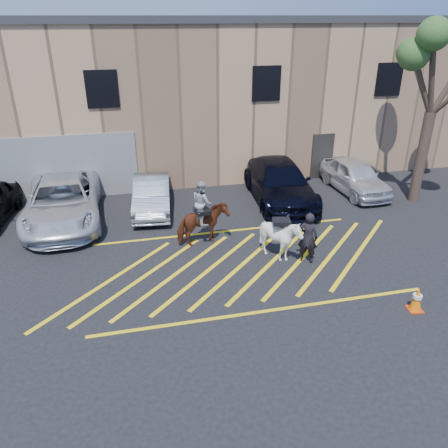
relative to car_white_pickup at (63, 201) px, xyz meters
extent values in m
plane|color=black|center=(5.86, -4.53, -0.83)|extent=(90.00, 90.00, 0.00)
imported|color=silver|center=(0.00, 0.00, 0.00)|extent=(2.90, 6.01, 1.65)
imported|color=#9BA2A9|center=(3.43, 0.35, -0.14)|extent=(1.86, 4.27, 1.36)
imported|color=black|center=(8.87, 0.14, 0.01)|extent=(2.76, 5.89, 1.66)
imported|color=silver|center=(12.56, 0.36, -0.10)|extent=(1.86, 4.32, 1.45)
imported|color=black|center=(7.99, -5.04, 0.04)|extent=(0.75, 0.68, 1.73)
cube|color=tan|center=(5.86, 7.47, 2.67)|extent=(32.00, 10.00, 7.00)
cube|color=#2D2D30|center=(5.86, 7.47, 6.32)|extent=(32.20, 10.20, 0.30)
cube|color=black|center=(1.86, 2.43, 3.77)|extent=(1.30, 0.08, 1.50)
cube|color=black|center=(8.86, 2.43, 3.77)|extent=(1.30, 0.08, 1.50)
cube|color=black|center=(14.86, 2.43, 3.77)|extent=(1.30, 0.08, 1.50)
cube|color=#38332D|center=(11.86, 2.43, 0.27)|extent=(1.10, 0.08, 2.20)
cube|color=yellow|center=(1.66, -4.83, -0.82)|extent=(4.20, 4.20, 0.01)
cube|color=yellow|center=(2.71, -4.83, -0.82)|extent=(4.20, 4.20, 0.01)
cube|color=yellow|center=(3.76, -4.83, -0.82)|extent=(4.20, 4.20, 0.01)
cube|color=yellow|center=(4.81, -4.83, -0.82)|extent=(4.20, 4.20, 0.01)
cube|color=yellow|center=(5.86, -4.83, -0.82)|extent=(4.20, 4.20, 0.01)
cube|color=yellow|center=(6.91, -4.83, -0.82)|extent=(4.20, 4.20, 0.01)
cube|color=yellow|center=(7.96, -4.83, -0.82)|extent=(4.20, 4.20, 0.01)
cube|color=yellow|center=(9.01, -4.83, -0.82)|extent=(4.20, 4.20, 0.01)
cube|color=yellow|center=(10.06, -4.83, -0.82)|extent=(4.20, 4.20, 0.01)
cube|color=yellow|center=(5.86, -2.33, -0.82)|extent=(9.50, 0.12, 0.01)
cube|color=yellow|center=(5.86, -7.33, -0.82)|extent=(9.50, 0.12, 0.01)
imported|color=maroon|center=(4.91, -3.08, -0.08)|extent=(1.92, 1.22, 1.50)
imported|color=#9FA3AA|center=(4.91, -3.08, 0.75)|extent=(0.74, 0.86, 1.52)
cube|color=black|center=(4.91, -3.08, 0.44)|extent=(0.58, 0.66, 0.14)
imported|color=silver|center=(7.19, -4.69, -0.06)|extent=(1.50, 1.61, 1.53)
cube|color=black|center=(7.19, -4.69, 0.53)|extent=(0.64, 0.57, 0.14)
cube|color=red|center=(9.88, -8.18, -0.81)|extent=(0.43, 0.43, 0.03)
cone|color=orange|center=(9.88, -8.18, -0.45)|extent=(0.32, 0.32, 0.70)
cylinder|color=silver|center=(9.88, -8.18, -0.39)|extent=(0.25, 0.25, 0.10)
cylinder|color=#4E3A2F|center=(14.61, -1.20, 1.07)|extent=(0.44, 0.44, 3.80)
cylinder|color=#413727|center=(14.53, -0.34, 3.98)|extent=(0.33, 1.88, 2.34)
cylinder|color=#45392A|center=(14.00, -1.20, 4.02)|extent=(1.40, 0.20, 2.39)
cylinder|color=#4A392D|center=(14.14, -1.47, 4.38)|extent=(1.16, 0.77, 3.11)
sphere|color=#3F632A|center=(14.46, 0.52, 5.08)|extent=(1.20, 1.20, 1.20)
sphere|color=#3C662C|center=(13.39, -1.20, 5.17)|extent=(1.20, 1.20, 1.20)
sphere|color=#476F2F|center=(13.66, -1.74, 5.88)|extent=(1.20, 1.20, 1.20)
camera|label=1|loc=(2.56, -16.54, 6.49)|focal=35.00mm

